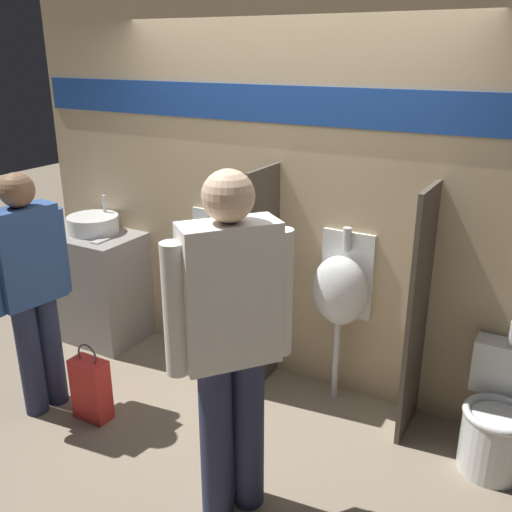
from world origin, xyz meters
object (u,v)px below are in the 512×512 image
at_px(urinal_near_counter, 206,262).
at_px(toilet, 498,419).
at_px(sink_basin, 93,224).
at_px(urinal_far, 340,290).
at_px(person_with_lanyard, 31,286).
at_px(cell_phone, 100,241).
at_px(person_in_vest, 231,338).
at_px(shopping_bag, 91,389).

distance_m(urinal_near_counter, toilet, 2.20).
xyz_separation_m(sink_basin, urinal_far, (2.10, 0.09, -0.16)).
bearing_deg(sink_basin, person_with_lanyard, -66.05).
height_order(sink_basin, toilet, sink_basin).
bearing_deg(sink_basin, cell_phone, -35.47).
relative_size(urinal_far, toilet, 1.46).
height_order(cell_phone, urinal_near_counter, urinal_near_counter).
height_order(toilet, person_in_vest, person_in_vest).
relative_size(toilet, shopping_bag, 1.53).
bearing_deg(sink_basin, toilet, -1.44).
xyz_separation_m(urinal_near_counter, urinal_far, (1.07, 0.00, 0.00)).
bearing_deg(urinal_far, person_with_lanyard, -146.80).
bearing_deg(cell_phone, urinal_far, 7.44).
bearing_deg(person_in_vest, shopping_bag, 119.36).
bearing_deg(urinal_far, cell_phone, -172.56).
height_order(cell_phone, person_in_vest, person_in_vest).
height_order(sink_basin, shopping_bag, sink_basin).
height_order(sink_basin, person_with_lanyard, person_with_lanyard).
relative_size(cell_phone, toilet, 0.17).
bearing_deg(shopping_bag, cell_phone, 127.12).
bearing_deg(urinal_near_counter, cell_phone, -163.23).
xyz_separation_m(sink_basin, toilet, (3.17, -0.08, -0.68)).
bearing_deg(urinal_near_counter, urinal_far, 0.00).
xyz_separation_m(sink_basin, person_with_lanyard, (0.44, -1.00, -0.08)).
xyz_separation_m(cell_phone, person_with_lanyard, (0.22, -0.84, -0.02)).
bearing_deg(sink_basin, urinal_far, 2.38).
height_order(urinal_near_counter, person_in_vest, person_in_vest).
height_order(person_in_vest, shopping_bag, person_in_vest).
bearing_deg(urinal_near_counter, person_in_vest, -51.00).
height_order(urinal_far, person_in_vest, person_in_vest).
distance_m(sink_basin, shopping_bag, 1.45).
height_order(person_with_lanyard, shopping_bag, person_with_lanyard).
height_order(sink_basin, urinal_near_counter, urinal_near_counter).
height_order(sink_basin, urinal_far, urinal_far).
bearing_deg(cell_phone, toilet, 1.53).
distance_m(cell_phone, urinal_near_counter, 0.86).
bearing_deg(toilet, cell_phone, -178.47).
distance_m(urinal_far, toilet, 1.20).
height_order(urinal_far, toilet, urinal_far).
height_order(urinal_near_counter, person_with_lanyard, person_with_lanyard).
xyz_separation_m(toilet, shopping_bag, (-2.36, -0.86, -0.07)).
distance_m(toilet, person_in_vest, 1.71).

